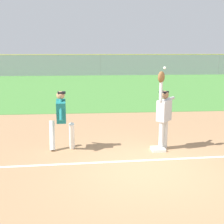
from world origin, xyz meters
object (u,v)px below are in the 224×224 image
runner (61,116)px  parked_car_black (126,67)px  parked_car_tan (21,68)px  fielder (164,112)px  baseball (165,68)px  first_base (158,149)px  parked_car_white (179,67)px  parked_car_blue (74,67)px

runner → parked_car_black: (5.09, 25.43, -0.32)m
runner → parked_car_tan: 26.42m
fielder → baseball: baseball is taller
runner → parked_car_black: runner is taller
first_base → parked_car_tan: 27.49m
first_base → parked_car_white: 26.67m
first_base → fielder: (0.16, 0.12, 1.08)m
runner → parked_car_tan: (-6.34, 25.64, -0.32)m
runner → parked_car_white: 27.37m
fielder → baseball: 1.26m
fielder → parked_car_black: (2.17, 25.60, -0.45)m
parked_car_tan → parked_car_black: bearing=-6.0°
fielder → baseball: bearing=112.6°
parked_car_tan → parked_car_blue: size_ratio=1.03×
parked_car_white → parked_car_blue: bearing=169.9°
parked_car_tan → parked_car_white: bearing=-6.9°
baseball → parked_car_black: size_ratio=0.02×
parked_car_tan → first_base: bearing=-75.7°
baseball → parked_car_tan: bearing=109.5°
first_base → parked_car_blue: bearing=97.3°
parked_car_white → baseball: bearing=-114.5°
fielder → parked_car_tan: (-9.26, 25.81, -0.45)m
parked_car_blue → runner: bearing=-89.1°
runner → first_base: bearing=-9.5°
parked_car_white → first_base: bearing=-114.7°
fielder → parked_car_white: 26.49m
fielder → parked_car_tan: size_ratio=0.50×
fielder → parked_car_black: fielder is taller
fielder → parked_car_white: bearing=-63.8°
first_base → parked_car_blue: (-3.33, 26.04, 0.63)m
baseball → parked_car_white: (8.15, 25.37, -1.70)m
runner → parked_car_blue: (-0.57, 25.75, -0.32)m
fielder → runner: 2.92m
parked_car_black → runner: bearing=-105.7°
runner → fielder: bearing=-6.8°
baseball → first_base: bearing=171.0°
runner → parked_car_blue: 25.76m
parked_car_tan → fielder: bearing=-75.3°
parked_car_black → parked_car_white: same height
parked_car_blue → parked_car_white: 11.60m
first_base → baseball: size_ratio=5.14×
parked_car_blue → parked_car_tan: bearing=-179.3°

